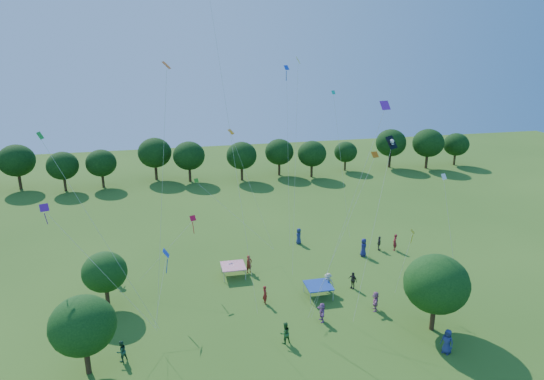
{
  "coord_description": "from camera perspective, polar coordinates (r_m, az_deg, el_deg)",
  "views": [
    {
      "loc": [
        -7.29,
        -18.14,
        21.42
      ],
      "look_at": [
        0.0,
        14.0,
        11.0
      ],
      "focal_mm": 32.0,
      "sensor_mm": 36.0,
      "label": 1
    }
  ],
  "objects": [
    {
      "name": "small_kite_3",
      "position": [
        32.63,
        -21.92,
        -0.72
      ],
      "size": [
        6.04,
        1.14,
        14.79
      ],
      "color": "green"
    },
    {
      "name": "crowd_person_9",
      "position": [
        46.77,
        -17.79,
        -9.45
      ],
      "size": [
        1.22,
        0.94,
        1.7
      ],
      "primitive_type": "imported",
      "rotation": [
        0.0,
        0.0,
        2.68
      ],
      "color": "#AF9F8C",
      "rests_on": "ground"
    },
    {
      "name": "crowd_person_4",
      "position": [
        44.38,
        9.48,
        -10.42
      ],
      "size": [
        0.8,
        1.01,
        1.57
      ],
      "primitive_type": "imported",
      "rotation": [
        0.0,
        0.0,
        5.21
      ],
      "color": "#372F2C",
      "rests_on": "ground"
    },
    {
      "name": "small_kite_6",
      "position": [
        37.88,
        19.96,
        -2.19
      ],
      "size": [
        1.94,
        1.69,
        10.67
      ],
      "color": "white"
    },
    {
      "name": "small_kite_0",
      "position": [
        43.47,
        -10.04,
        -4.39
      ],
      "size": [
        5.24,
        1.64,
        5.09
      ],
      "color": "red"
    },
    {
      "name": "small_kite_4",
      "position": [
        38.89,
        -12.43,
        -7.97
      ],
      "size": [
        1.41,
        4.29,
        4.36
      ],
      "color": "blue"
    },
    {
      "name": "small_kite_2",
      "position": [
        41.92,
        15.95,
        -5.77
      ],
      "size": [
        2.15,
        1.61,
        4.91
      ],
      "color": "yellow"
    },
    {
      "name": "small_kite_1",
      "position": [
        45.23,
        -3.93,
        4.29
      ],
      "size": [
        4.23,
        1.06,
        12.07
      ],
      "color": "orange"
    },
    {
      "name": "treeline",
      "position": [
        75.78,
        -8.25,
        4.15
      ],
      "size": [
        88.01,
        8.77,
        6.77
      ],
      "color": "#422B19",
      "rests_on": "ground"
    },
    {
      "name": "small_kite_5",
      "position": [
        36.22,
        -23.32,
        -4.34
      ],
      "size": [
        7.07,
        2.29,
        9.33
      ],
      "color": "#651686"
    },
    {
      "name": "crowd_person_1",
      "position": [
        46.49,
        -2.72,
        -8.7
      ],
      "size": [
        0.78,
        0.68,
        1.76
      ],
      "primitive_type": "imported",
      "rotation": [
        0.0,
        0.0,
        0.48
      ],
      "color": "maroon",
      "rests_on": "ground"
    },
    {
      "name": "crowd_person_2",
      "position": [
        36.65,
        -17.29,
        -17.64
      ],
      "size": [
        0.85,
        0.8,
        1.55
      ],
      "primitive_type": "imported",
      "rotation": [
        0.0,
        0.0,
        3.82
      ],
      "color": "#214D35",
      "rests_on": "ground"
    },
    {
      "name": "crowd_person_12",
      "position": [
        52.68,
        3.16,
        -5.43
      ],
      "size": [
        0.65,
        0.95,
        1.76
      ],
      "primitive_type": "imported",
      "rotation": [
        0.0,
        0.0,
        4.49
      ],
      "color": "navy",
      "rests_on": "ground"
    },
    {
      "name": "small_kite_13",
      "position": [
        31.43,
        11.13,
        3.76
      ],
      "size": [
        3.67,
        3.36,
        16.43
      ],
      "color": "purple"
    },
    {
      "name": "pirate_kite",
      "position": [
        39.06,
        13.8,
        4.95
      ],
      "size": [
        5.22,
        5.67,
        12.72
      ],
      "color": "black"
    },
    {
      "name": "crowd_person_8",
      "position": [
        36.82,
        1.53,
        -16.45
      ],
      "size": [
        0.92,
        0.67,
        1.68
      ],
      "primitive_type": "imported",
      "rotation": [
        0.0,
        0.0,
        3.45
      ],
      "color": "#285D28",
      "rests_on": "ground"
    },
    {
      "name": "small_kite_11",
      "position": [
        49.37,
        -6.81,
        -0.81
      ],
      "size": [
        7.21,
        4.88,
        6.38
      ],
      "color": "#2C8B19"
    },
    {
      "name": "red_high_kite",
      "position": [
        34.18,
        -6.74,
        17.73
      ],
      "size": [
        3.24,
        3.16,
        26.4
      ],
      "color": "red"
    },
    {
      "name": "small_kite_12",
      "position": [
        46.56,
        1.81,
        8.85
      ],
      "size": [
        0.57,
        1.72,
        17.62
      ],
      "color": "blue"
    },
    {
      "name": "small_kite_8",
      "position": [
        29.59,
        -12.63,
        5.24
      ],
      "size": [
        2.11,
        3.21,
        18.84
      ],
      "color": "#BC520B"
    },
    {
      "name": "crowd_person_5",
      "position": [
        41.43,
        12.07,
        -12.67
      ],
      "size": [
        1.11,
        1.66,
        1.68
      ],
      "primitive_type": "imported",
      "rotation": [
        0.0,
        0.0,
        4.33
      ],
      "color": "#A96389",
      "rests_on": "ground"
    },
    {
      "name": "tent_red_stripe",
      "position": [
        45.88,
        -4.59,
        -8.89
      ],
      "size": [
        2.2,
        2.2,
        1.1
      ],
      "color": "red",
      "rests_on": "ground"
    },
    {
      "name": "crowd_person_0",
      "position": [
        37.85,
        19.91,
        -16.41
      ],
      "size": [
        0.91,
        1.05,
        1.87
      ],
      "primitive_type": "imported",
      "rotation": [
        0.0,
        0.0,
        5.27
      ],
      "color": "navy",
      "rests_on": "ground"
    },
    {
      "name": "crowd_person_13",
      "position": [
        52.63,
        14.25,
        -5.99
      ],
      "size": [
        0.66,
        0.78,
        1.79
      ],
      "primitive_type": "imported",
      "rotation": [
        0.0,
        0.0,
        4.29
      ],
      "color": "maroon",
      "rests_on": "ground"
    },
    {
      "name": "near_tree_east",
      "position": [
        38.71,
        18.78,
        -10.42
      ],
      "size": [
        4.86,
        4.86,
        6.07
      ],
      "color": "#422B19",
      "rests_on": "ground"
    },
    {
      "name": "small_kite_9",
      "position": [
        32.94,
        9.77,
        -1.54
      ],
      "size": [
        3.76,
        2.47,
        13.1
      ],
      "color": "#DC600B"
    },
    {
      "name": "crowd_person_11",
      "position": [
        39.41,
        5.89,
        -14.12
      ],
      "size": [
        0.63,
        1.51,
        1.58
      ],
      "primitive_type": "imported",
      "rotation": [
        0.0,
        0.0,
        4.64
      ],
      "color": "#995A9A",
      "rests_on": "ground"
    },
    {
      "name": "crowd_person_3",
      "position": [
        43.55,
        6.6,
        -10.73
      ],
      "size": [
        1.2,
        1.13,
        1.74
      ],
      "primitive_type": "imported",
      "rotation": [
        0.0,
        0.0,
        5.58
      ],
      "color": "#B9B494",
      "rests_on": "ground"
    },
    {
      "name": "near_tree_west",
      "position": [
        34.74,
        -21.38,
        -14.62
      ],
      "size": [
        4.29,
        4.29,
        5.56
      ],
      "color": "#422B19",
      "rests_on": "ground"
    },
    {
      "name": "crowd_person_7",
      "position": [
        41.52,
        -0.83,
        -12.22
      ],
      "size": [
        0.48,
        0.66,
        1.62
      ],
      "primitive_type": "imported",
      "rotation": [
        0.0,
        0.0,
        1.73
      ],
      "color": "maroon",
      "rests_on": "ground"
    },
    {
      "name": "near_tree_north",
      "position": [
        42.15,
        -19.1,
        -9.1
      ],
      "size": [
        3.63,
        3.63,
        4.85
      ],
      "color": "#422B19",
      "rests_on": "ground"
    },
    {
      "name": "crowd_person_10",
      "position": [
        52.31,
        12.49,
        -6.14
      ],
      "size": [
        0.73,
        1.0,
        1.55
      ],
      "primitive_type": "imported",
      "rotation": [
        0.0,
        0.0,
        1.18
      ],
      "color": "#433835",
      "rests_on": "ground"
    },
    {
      "name": "small_kite_7",
      "position": [
        47.03,
        7.91,
        5.36
      ],
      "size": [
        3.22,
        1.77,
        15.47
      ],
      "color": "#0CC19F"
    },
    {
      "name": "small_kite_10",
      "position": [
        41.14,
        2.94,
        9.67
      ],
      "size": [
        1.13,
        2.76,
        18.59
      ],
      "color": "yellow"
    },
    {
      "name": "tent_blue",
      "position": [
        42.62,
        5.48,
        -11.12
      ],
      "size": [
        2.2,
        2.2,
        1.1
      ],
      "color": "navy",
      "rests_on": "ground"
    },
    {
      "name": "crowd_person_6",
      "position": [
        50.6,
        10.71,
        -6.64
      ],
      "size": [
        0.85,
        1.06,
        1.9
      ],
      "primitive_type": "imported",
      "rotation": [
        0.0,
        0.0,
        1.15
      ],
      "color": "navy",
      "rests_on": "ground"
    }
  ]
}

